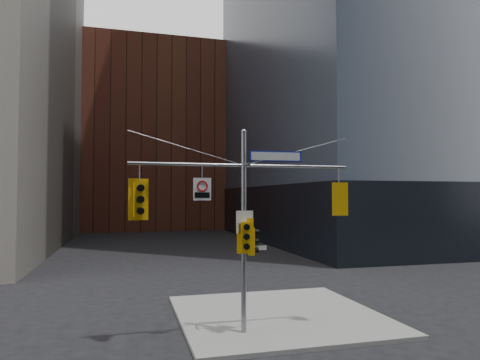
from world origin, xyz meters
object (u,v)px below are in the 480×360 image
regulatory_sign_arm (202,188)px  traffic_light_pole_front (246,236)px  street_sign_blade (276,156)px  traffic_light_pole_side (252,241)px  traffic_light_west_arm (139,199)px  traffic_light_east_arm (339,199)px  signal_assembly (244,210)px

regulatory_sign_arm → traffic_light_pole_front: bearing=-9.9°
street_sign_blade → traffic_light_pole_side: bearing=-176.3°
traffic_light_pole_side → street_sign_blade: size_ratio=0.49×
traffic_light_pole_front → regulatory_sign_arm: 2.25m
traffic_light_west_arm → traffic_light_pole_front: bearing=-12.5°
traffic_light_pole_side → traffic_light_pole_front: bearing=139.3°
traffic_light_west_arm → street_sign_blade: (4.80, -0.01, 1.55)m
traffic_light_pole_front → street_sign_blade: street_sign_blade is taller
street_sign_blade → regulatory_sign_arm: (-2.69, -0.02, -1.18)m
regulatory_sign_arm → traffic_light_pole_side: bearing=0.1°
traffic_light_west_arm → traffic_light_pole_front: 3.83m
traffic_light_east_arm → street_sign_blade: size_ratio=0.64×
signal_assembly → street_sign_blade: (1.20, 0.00, 1.93)m
traffic_light_west_arm → traffic_light_east_arm: bearing=-8.1°
traffic_light_west_arm → street_sign_blade: street_sign_blade is taller
signal_assembly → street_sign_blade: bearing=0.2°
traffic_light_west_arm → traffic_light_pole_side: 4.20m
traffic_light_east_arm → traffic_light_pole_front: 3.94m
traffic_light_pole_side → traffic_light_pole_front: 0.47m
traffic_light_pole_front → street_sign_blade: 3.09m
traffic_light_pole_side → traffic_light_pole_front: (-0.32, -0.27, 0.21)m
traffic_light_east_arm → traffic_light_pole_front: (-3.72, -0.27, -1.28)m
street_sign_blade → regulatory_sign_arm: street_sign_blade is taller
traffic_light_pole_front → signal_assembly: bearing=98.2°
traffic_light_west_arm → traffic_light_east_arm: (7.32, -0.01, 0.00)m
traffic_light_east_arm → traffic_light_west_arm: bearing=14.0°
traffic_light_east_arm → street_sign_blade: street_sign_blade is taller
traffic_light_east_arm → traffic_light_pole_side: bearing=14.1°
traffic_light_west_arm → traffic_light_east_arm: size_ratio=1.13×
signal_assembly → regulatory_sign_arm: 1.67m
traffic_light_east_arm → traffic_light_pole_front: traffic_light_east_arm is taller
regulatory_sign_arm → traffic_light_west_arm: bearing=178.5°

